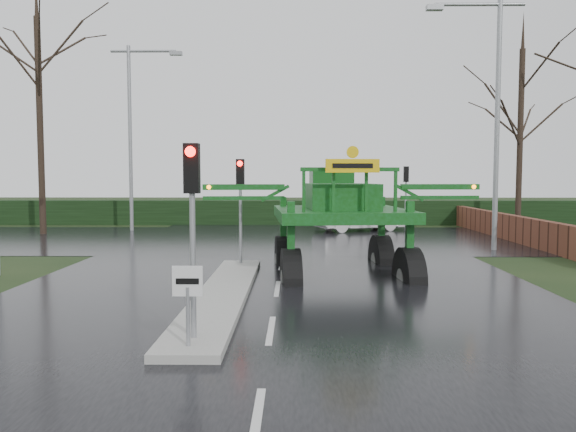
{
  "coord_description": "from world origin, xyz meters",
  "views": [
    {
      "loc": [
        0.46,
        -10.57,
        2.96
      ],
      "look_at": [
        0.29,
        3.11,
        2.0
      ],
      "focal_mm": 35.0,
      "sensor_mm": 36.0,
      "label": 1
    }
  ],
  "objects_px": {
    "traffic_signal_far": "(406,184)",
    "street_light_right": "(490,100)",
    "crop_sprayer": "(290,202)",
    "keep_left_sign": "(188,293)",
    "street_light_left_near": "(0,73)",
    "street_light_left_far": "(135,121)",
    "white_sedan": "(360,231)",
    "traffic_signal_mid": "(240,188)",
    "traffic_signal_near": "(192,198)"
  },
  "relations": [
    {
      "from": "street_light_right",
      "to": "white_sedan",
      "type": "xyz_separation_m",
      "value": [
        -4.19,
        7.9,
        -5.99
      ]
    },
    {
      "from": "traffic_signal_mid",
      "to": "white_sedan",
      "type": "relative_size",
      "value": 0.71
    },
    {
      "from": "keep_left_sign",
      "to": "crop_sprayer",
      "type": "relative_size",
      "value": 0.16
    },
    {
      "from": "traffic_signal_mid",
      "to": "traffic_signal_far",
      "type": "distance_m",
      "value": 14.75
    },
    {
      "from": "keep_left_sign",
      "to": "traffic_signal_near",
      "type": "xyz_separation_m",
      "value": [
        0.0,
        0.49,
        1.53
      ]
    },
    {
      "from": "keep_left_sign",
      "to": "traffic_signal_far",
      "type": "relative_size",
      "value": 0.38
    },
    {
      "from": "street_light_right",
      "to": "crop_sprayer",
      "type": "relative_size",
      "value": 1.18
    },
    {
      "from": "traffic_signal_far",
      "to": "street_light_left_near",
      "type": "bearing_deg",
      "value": 43.63
    },
    {
      "from": "traffic_signal_mid",
      "to": "street_light_left_near",
      "type": "relative_size",
      "value": 0.35
    },
    {
      "from": "traffic_signal_near",
      "to": "white_sedan",
      "type": "distance_m",
      "value": 21.72
    },
    {
      "from": "street_light_left_near",
      "to": "street_light_right",
      "type": "relative_size",
      "value": 1.0
    },
    {
      "from": "white_sedan",
      "to": "traffic_signal_far",
      "type": "bearing_deg",
      "value": -109.51
    },
    {
      "from": "crop_sprayer",
      "to": "street_light_left_far",
      "type": "bearing_deg",
      "value": 115.36
    },
    {
      "from": "traffic_signal_far",
      "to": "crop_sprayer",
      "type": "xyz_separation_m",
      "value": [
        -6.17,
        -14.66,
        -0.34
      ]
    },
    {
      "from": "street_light_left_far",
      "to": "white_sedan",
      "type": "distance_m",
      "value": 13.59
    },
    {
      "from": "keep_left_sign",
      "to": "crop_sprayer",
      "type": "xyz_separation_m",
      "value": [
        1.63,
        6.85,
        1.19
      ]
    },
    {
      "from": "traffic_signal_far",
      "to": "street_light_left_near",
      "type": "relative_size",
      "value": 0.35
    },
    {
      "from": "traffic_signal_near",
      "to": "street_light_left_far",
      "type": "xyz_separation_m",
      "value": [
        -6.89,
        21.01,
        3.4
      ]
    },
    {
      "from": "traffic_signal_mid",
      "to": "street_light_left_near",
      "type": "height_order",
      "value": "street_light_left_near"
    },
    {
      "from": "traffic_signal_mid",
      "to": "street_light_right",
      "type": "xyz_separation_m",
      "value": [
        9.49,
        4.51,
        3.4
      ]
    },
    {
      "from": "keep_left_sign",
      "to": "traffic_signal_mid",
      "type": "bearing_deg",
      "value": 90.0
    },
    {
      "from": "traffic_signal_far",
      "to": "street_light_left_far",
      "type": "xyz_separation_m",
      "value": [
        -14.69,
        -0.01,
        3.4
      ]
    },
    {
      "from": "street_light_right",
      "to": "traffic_signal_mid",
      "type": "bearing_deg",
      "value": -154.6
    },
    {
      "from": "keep_left_sign",
      "to": "street_light_right",
      "type": "relative_size",
      "value": 0.14
    },
    {
      "from": "street_light_left_far",
      "to": "crop_sprayer",
      "type": "xyz_separation_m",
      "value": [
        8.53,
        -14.65,
        -3.74
      ]
    },
    {
      "from": "street_light_left_near",
      "to": "street_light_right",
      "type": "bearing_deg",
      "value": 20.11
    },
    {
      "from": "street_light_right",
      "to": "crop_sprayer",
      "type": "distance_m",
      "value": 10.96
    },
    {
      "from": "street_light_left_near",
      "to": "street_light_right",
      "type": "height_order",
      "value": "same"
    },
    {
      "from": "traffic_signal_far",
      "to": "street_light_right",
      "type": "relative_size",
      "value": 0.35
    },
    {
      "from": "keep_left_sign",
      "to": "street_light_left_far",
      "type": "bearing_deg",
      "value": 107.78
    },
    {
      "from": "street_light_right",
      "to": "crop_sprayer",
      "type": "xyz_separation_m",
      "value": [
        -7.86,
        -6.65,
        -3.74
      ]
    },
    {
      "from": "traffic_signal_mid",
      "to": "street_light_left_far",
      "type": "distance_m",
      "value": 14.68
    },
    {
      "from": "crop_sprayer",
      "to": "traffic_signal_mid",
      "type": "bearing_deg",
      "value": 122.41
    },
    {
      "from": "street_light_left_far",
      "to": "crop_sprayer",
      "type": "height_order",
      "value": "street_light_left_far"
    },
    {
      "from": "keep_left_sign",
      "to": "traffic_signal_far",
      "type": "xyz_separation_m",
      "value": [
        7.8,
        21.51,
        1.53
      ]
    },
    {
      "from": "street_light_right",
      "to": "white_sedan",
      "type": "height_order",
      "value": "street_light_right"
    },
    {
      "from": "traffic_signal_far",
      "to": "white_sedan",
      "type": "distance_m",
      "value": 3.6
    },
    {
      "from": "keep_left_sign",
      "to": "street_light_right",
      "type": "bearing_deg",
      "value": 54.88
    },
    {
      "from": "street_light_right",
      "to": "street_light_left_far",
      "type": "height_order",
      "value": "same"
    },
    {
      "from": "traffic_signal_near",
      "to": "crop_sprayer",
      "type": "xyz_separation_m",
      "value": [
        1.63,
        6.35,
        -0.34
      ]
    },
    {
      "from": "traffic_signal_mid",
      "to": "crop_sprayer",
      "type": "distance_m",
      "value": 2.72
    },
    {
      "from": "traffic_signal_far",
      "to": "white_sedan",
      "type": "relative_size",
      "value": 0.71
    },
    {
      "from": "traffic_signal_near",
      "to": "white_sedan",
      "type": "height_order",
      "value": "traffic_signal_near"
    },
    {
      "from": "keep_left_sign",
      "to": "street_light_left_near",
      "type": "distance_m",
      "value": 11.32
    },
    {
      "from": "street_light_left_far",
      "to": "crop_sprayer",
      "type": "bearing_deg",
      "value": -59.81
    },
    {
      "from": "crop_sprayer",
      "to": "white_sedan",
      "type": "relative_size",
      "value": 1.71
    },
    {
      "from": "street_light_left_near",
      "to": "crop_sprayer",
      "type": "relative_size",
      "value": 1.18
    },
    {
      "from": "traffic_signal_near",
      "to": "traffic_signal_mid",
      "type": "relative_size",
      "value": 1.0
    },
    {
      "from": "white_sedan",
      "to": "street_light_left_far",
      "type": "bearing_deg",
      "value": 67.48
    },
    {
      "from": "traffic_signal_mid",
      "to": "white_sedan",
      "type": "bearing_deg",
      "value": 66.87
    }
  ]
}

